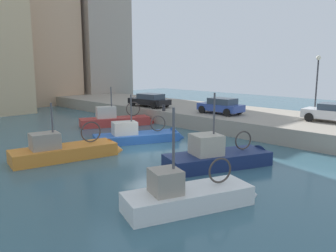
{
  "coord_description": "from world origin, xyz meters",
  "views": [
    {
      "loc": [
        -14.07,
        -16.14,
        5.38
      ],
      "look_at": [
        2.23,
        0.29,
        1.2
      ],
      "focal_mm": 36.83,
      "sensor_mm": 36.0,
      "label": 1
    }
  ],
  "objects_px": {
    "fishing_boat_blue": "(142,139)",
    "parked_car_blue": "(221,106)",
    "fishing_boat_orange": "(70,156)",
    "fishing_boat_white": "(195,204)",
    "quay_streetlamp": "(317,76)",
    "fishing_boat_navy": "(223,163)",
    "fishing_boat_red": "(118,124)",
    "mooring_bollard_mid": "(164,108)",
    "parked_car_white": "(334,113)",
    "parked_car_black": "(150,100)"
  },
  "relations": [
    {
      "from": "fishing_boat_navy",
      "to": "fishing_boat_red",
      "type": "distance_m",
      "value": 14.41
    },
    {
      "from": "fishing_boat_navy",
      "to": "parked_car_white",
      "type": "height_order",
      "value": "fishing_boat_navy"
    },
    {
      "from": "parked_car_blue",
      "to": "quay_streetlamp",
      "type": "height_order",
      "value": "quay_streetlamp"
    },
    {
      "from": "fishing_boat_white",
      "to": "fishing_boat_orange",
      "type": "relative_size",
      "value": 0.87
    },
    {
      "from": "fishing_boat_navy",
      "to": "mooring_bollard_mid",
      "type": "xyz_separation_m",
      "value": [
        6.83,
        11.6,
        1.32
      ]
    },
    {
      "from": "fishing_boat_red",
      "to": "parked_car_white",
      "type": "relative_size",
      "value": 1.62
    },
    {
      "from": "fishing_boat_navy",
      "to": "parked_car_black",
      "type": "distance_m",
      "value": 16.89
    },
    {
      "from": "fishing_boat_orange",
      "to": "fishing_boat_white",
      "type": "bearing_deg",
      "value": -90.57
    },
    {
      "from": "fishing_boat_blue",
      "to": "mooring_bollard_mid",
      "type": "height_order",
      "value": "fishing_boat_blue"
    },
    {
      "from": "fishing_boat_white",
      "to": "parked_car_white",
      "type": "bearing_deg",
      "value": 3.27
    },
    {
      "from": "parked_car_blue",
      "to": "quay_streetlamp",
      "type": "distance_m",
      "value": 7.8
    },
    {
      "from": "fishing_boat_white",
      "to": "parked_car_black",
      "type": "height_order",
      "value": "fishing_boat_white"
    },
    {
      "from": "fishing_boat_blue",
      "to": "fishing_boat_white",
      "type": "xyz_separation_m",
      "value": [
        -5.94,
        -10.08,
        -0.01
      ]
    },
    {
      "from": "fishing_boat_red",
      "to": "mooring_bollard_mid",
      "type": "height_order",
      "value": "fishing_boat_red"
    },
    {
      "from": "fishing_boat_orange",
      "to": "parked_car_blue",
      "type": "height_order",
      "value": "fishing_boat_orange"
    },
    {
      "from": "parked_car_black",
      "to": "fishing_boat_orange",
      "type": "bearing_deg",
      "value": -149.69
    },
    {
      "from": "fishing_boat_white",
      "to": "fishing_boat_navy",
      "type": "relative_size",
      "value": 0.89
    },
    {
      "from": "fishing_boat_blue",
      "to": "fishing_boat_navy",
      "type": "bearing_deg",
      "value": -96.17
    },
    {
      "from": "fishing_boat_white",
      "to": "fishing_boat_red",
      "type": "xyz_separation_m",
      "value": [
        8.61,
        16.42,
        0.02
      ]
    },
    {
      "from": "fishing_boat_blue",
      "to": "parked_car_black",
      "type": "xyz_separation_m",
      "value": [
        7.14,
        7.16,
        1.75
      ]
    },
    {
      "from": "fishing_boat_white",
      "to": "fishing_boat_red",
      "type": "height_order",
      "value": "fishing_boat_white"
    },
    {
      "from": "fishing_boat_white",
      "to": "parked_car_blue",
      "type": "bearing_deg",
      "value": 33.44
    },
    {
      "from": "fishing_boat_blue",
      "to": "parked_car_black",
      "type": "bearing_deg",
      "value": 45.05
    },
    {
      "from": "fishing_boat_white",
      "to": "fishing_boat_red",
      "type": "distance_m",
      "value": 18.54
    },
    {
      "from": "fishing_boat_white",
      "to": "parked_car_blue",
      "type": "relative_size",
      "value": 1.53
    },
    {
      "from": "fishing_boat_blue",
      "to": "parked_car_blue",
      "type": "height_order",
      "value": "fishing_boat_blue"
    },
    {
      "from": "fishing_boat_navy",
      "to": "quay_streetlamp",
      "type": "height_order",
      "value": "quay_streetlamp"
    },
    {
      "from": "fishing_boat_navy",
      "to": "parked_car_blue",
      "type": "relative_size",
      "value": 1.73
    },
    {
      "from": "fishing_boat_red",
      "to": "parked_car_blue",
      "type": "distance_m",
      "value": 9.16
    },
    {
      "from": "fishing_boat_red",
      "to": "fishing_boat_orange",
      "type": "relative_size",
      "value": 1.01
    },
    {
      "from": "fishing_boat_orange",
      "to": "quay_streetlamp",
      "type": "relative_size",
      "value": 1.42
    },
    {
      "from": "fishing_boat_blue",
      "to": "quay_streetlamp",
      "type": "height_order",
      "value": "quay_streetlamp"
    },
    {
      "from": "fishing_boat_navy",
      "to": "parked_car_black",
      "type": "bearing_deg",
      "value": 61.68
    },
    {
      "from": "fishing_boat_orange",
      "to": "mooring_bollard_mid",
      "type": "xyz_separation_m",
      "value": [
        11.84,
        4.4,
        1.35
      ]
    },
    {
      "from": "fishing_boat_blue",
      "to": "fishing_boat_navy",
      "type": "xyz_separation_m",
      "value": [
        -0.83,
        -7.64,
        0.03
      ]
    },
    {
      "from": "mooring_bollard_mid",
      "to": "quay_streetlamp",
      "type": "distance_m",
      "value": 12.91
    },
    {
      "from": "fishing_boat_red",
      "to": "fishing_boat_white",
      "type": "bearing_deg",
      "value": -117.66
    },
    {
      "from": "fishing_boat_white",
      "to": "parked_car_black",
      "type": "xyz_separation_m",
      "value": [
        13.08,
        17.23,
        1.76
      ]
    },
    {
      "from": "parked_car_blue",
      "to": "parked_car_white",
      "type": "xyz_separation_m",
      "value": [
        2.34,
        -8.38,
        0.01
      ]
    },
    {
      "from": "parked_car_black",
      "to": "mooring_bollard_mid",
      "type": "xyz_separation_m",
      "value": [
        -1.15,
        -3.19,
        -0.4
      ]
    },
    {
      "from": "parked_car_blue",
      "to": "mooring_bollard_mid",
      "type": "distance_m",
      "value": 5.22
    },
    {
      "from": "fishing_boat_navy",
      "to": "fishing_boat_orange",
      "type": "distance_m",
      "value": 8.77
    },
    {
      "from": "fishing_boat_white",
      "to": "mooring_bollard_mid",
      "type": "relative_size",
      "value": 10.77
    },
    {
      "from": "fishing_boat_blue",
      "to": "fishing_boat_orange",
      "type": "height_order",
      "value": "fishing_boat_blue"
    },
    {
      "from": "fishing_boat_blue",
      "to": "parked_car_black",
      "type": "height_order",
      "value": "fishing_boat_blue"
    },
    {
      "from": "mooring_bollard_mid",
      "to": "parked_car_white",
      "type": "bearing_deg",
      "value": -70.94
    },
    {
      "from": "quay_streetlamp",
      "to": "parked_car_blue",
      "type": "bearing_deg",
      "value": 118.07
    },
    {
      "from": "fishing_boat_red",
      "to": "quay_streetlamp",
      "type": "bearing_deg",
      "value": -56.55
    },
    {
      "from": "fishing_boat_navy",
      "to": "mooring_bollard_mid",
      "type": "relative_size",
      "value": 12.15
    },
    {
      "from": "mooring_bollard_mid",
      "to": "parked_car_black",
      "type": "bearing_deg",
      "value": 70.25
    }
  ]
}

